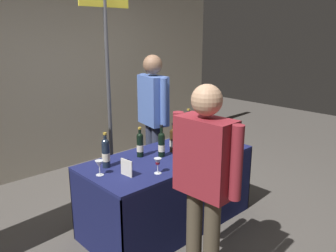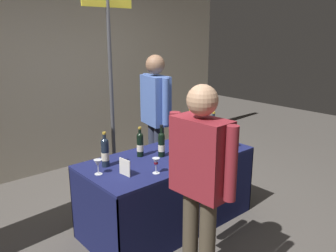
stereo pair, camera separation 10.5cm
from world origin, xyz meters
name	(u,v)px [view 2 (the right image)]	position (x,y,z in m)	size (l,w,h in m)	color
ground_plane	(168,222)	(0.00, 0.00, 0.00)	(12.00, 12.00, 0.00)	#514C47
back_partition	(65,76)	(0.00, 2.16, 1.30)	(5.72, 0.12, 2.60)	#B2A893
tasting_table	(168,176)	(0.00, 0.00, 0.51)	(1.69, 0.79, 0.73)	#191E51
featured_wine_bottle	(140,144)	(-0.21, 0.17, 0.85)	(0.07, 0.07, 0.29)	black
display_bottle_0	(213,130)	(0.63, -0.01, 0.87)	(0.08, 0.08, 0.34)	#192333
display_bottle_1	(220,139)	(0.49, -0.23, 0.85)	(0.08, 0.08, 0.29)	#192333
display_bottle_2	(195,144)	(0.13, -0.24, 0.88)	(0.08, 0.08, 0.35)	black
display_bottle_3	(105,152)	(-0.59, 0.17, 0.86)	(0.07, 0.07, 0.32)	#192333
display_bottle_4	(162,144)	(-0.05, 0.03, 0.85)	(0.07, 0.07, 0.31)	black
display_bottle_5	(174,139)	(0.13, 0.06, 0.85)	(0.08, 0.08, 0.29)	#38230F
display_bottle_6	(185,141)	(0.16, -0.06, 0.86)	(0.07, 0.07, 0.31)	#38230F
display_bottle_7	(190,125)	(0.59, 0.30, 0.87)	(0.07, 0.07, 0.33)	#192333
wine_glass_near_vendor	(156,162)	(-0.35, -0.25, 0.83)	(0.07, 0.07, 0.14)	silver
wine_glass_mid	(233,139)	(0.68, -0.25, 0.82)	(0.07, 0.07, 0.13)	silver
wine_glass_near_taster	(98,164)	(-0.73, 0.05, 0.82)	(0.07, 0.07, 0.13)	silver
brochure_stand	(125,167)	(-0.58, -0.11, 0.80)	(0.13, 0.01, 0.14)	silver
vendor_presenter	(156,111)	(0.46, 0.75, 0.98)	(0.28, 0.56, 1.64)	#2D3347
taster_foreground_right	(200,174)	(-0.42, -0.83, 0.93)	(0.23, 0.59, 1.56)	#4C4233
booth_signpost	(110,67)	(0.04, 1.05, 1.49)	(0.63, 0.04, 2.36)	#47474C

